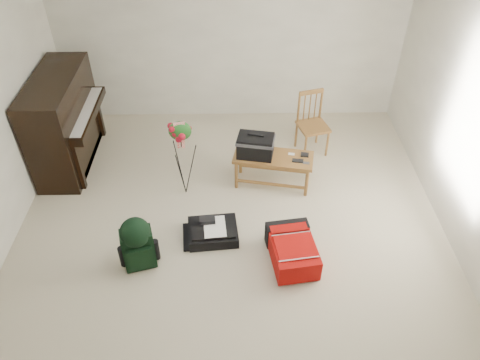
{
  "coord_description": "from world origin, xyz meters",
  "views": [
    {
      "loc": [
        0.04,
        -3.61,
        4.01
      ],
      "look_at": [
        0.11,
        0.35,
        0.64
      ],
      "focal_mm": 35.0,
      "sensor_mm": 36.0,
      "label": 1
    }
  ],
  "objects_px": {
    "piano": "(65,123)",
    "dining_chair": "(313,124)",
    "bench": "(261,151)",
    "flower_stand": "(183,159)",
    "black_duffel": "(213,231)",
    "green_backpack": "(137,242)",
    "red_suitcase": "(292,247)"
  },
  "relations": [
    {
      "from": "dining_chair",
      "to": "flower_stand",
      "type": "xyz_separation_m",
      "value": [
        -1.72,
        -0.89,
        0.1
      ]
    },
    {
      "from": "piano",
      "to": "bench",
      "type": "distance_m",
      "value": 2.63
    },
    {
      "from": "red_suitcase",
      "to": "flower_stand",
      "type": "distance_m",
      "value": 1.7
    },
    {
      "from": "piano",
      "to": "black_duffel",
      "type": "distance_m",
      "value": 2.53
    },
    {
      "from": "black_duffel",
      "to": "green_backpack",
      "type": "xyz_separation_m",
      "value": [
        -0.77,
        -0.4,
        0.28
      ]
    },
    {
      "from": "piano",
      "to": "bench",
      "type": "relative_size",
      "value": 1.43
    },
    {
      "from": "piano",
      "to": "flower_stand",
      "type": "height_order",
      "value": "piano"
    },
    {
      "from": "flower_stand",
      "to": "dining_chair",
      "type": "bearing_deg",
      "value": 17.17
    },
    {
      "from": "dining_chair",
      "to": "black_duffel",
      "type": "bearing_deg",
      "value": -144.89
    },
    {
      "from": "green_backpack",
      "to": "dining_chair",
      "type": "bearing_deg",
      "value": 29.16
    },
    {
      "from": "piano",
      "to": "dining_chair",
      "type": "distance_m",
      "value": 3.33
    },
    {
      "from": "red_suitcase",
      "to": "black_duffel",
      "type": "height_order",
      "value": "red_suitcase"
    },
    {
      "from": "red_suitcase",
      "to": "bench",
      "type": "bearing_deg",
      "value": 94.68
    },
    {
      "from": "red_suitcase",
      "to": "black_duffel",
      "type": "relative_size",
      "value": 1.24
    },
    {
      "from": "dining_chair",
      "to": "green_backpack",
      "type": "xyz_separation_m",
      "value": [
        -2.12,
        -2.07,
        -0.07
      ]
    },
    {
      "from": "piano",
      "to": "red_suitcase",
      "type": "height_order",
      "value": "piano"
    },
    {
      "from": "bench",
      "to": "flower_stand",
      "type": "relative_size",
      "value": 0.95
    },
    {
      "from": "flower_stand",
      "to": "red_suitcase",
      "type": "bearing_deg",
      "value": -51.6
    },
    {
      "from": "piano",
      "to": "black_duffel",
      "type": "xyz_separation_m",
      "value": [
        1.98,
        -1.49,
        -0.51
      ]
    },
    {
      "from": "green_backpack",
      "to": "bench",
      "type": "bearing_deg",
      "value": 28.97
    },
    {
      "from": "piano",
      "to": "flower_stand",
      "type": "bearing_deg",
      "value": -24.08
    },
    {
      "from": "piano",
      "to": "dining_chair",
      "type": "xyz_separation_m",
      "value": [
        3.32,
        0.18,
        -0.17
      ]
    },
    {
      "from": "piano",
      "to": "red_suitcase",
      "type": "relative_size",
      "value": 2.02
    },
    {
      "from": "dining_chair",
      "to": "black_duffel",
      "type": "distance_m",
      "value": 2.17
    },
    {
      "from": "black_duffel",
      "to": "flower_stand",
      "type": "xyz_separation_m",
      "value": [
        -0.37,
        0.78,
        0.45
      ]
    },
    {
      "from": "bench",
      "to": "red_suitcase",
      "type": "distance_m",
      "value": 1.33
    },
    {
      "from": "piano",
      "to": "dining_chair",
      "type": "bearing_deg",
      "value": 3.02
    },
    {
      "from": "piano",
      "to": "dining_chair",
      "type": "relative_size",
      "value": 1.69
    },
    {
      "from": "piano",
      "to": "black_duffel",
      "type": "bearing_deg",
      "value": -37.08
    },
    {
      "from": "red_suitcase",
      "to": "black_duffel",
      "type": "bearing_deg",
      "value": 151.78
    },
    {
      "from": "dining_chair",
      "to": "green_backpack",
      "type": "height_order",
      "value": "dining_chair"
    },
    {
      "from": "black_duffel",
      "to": "flower_stand",
      "type": "distance_m",
      "value": 0.97
    }
  ]
}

